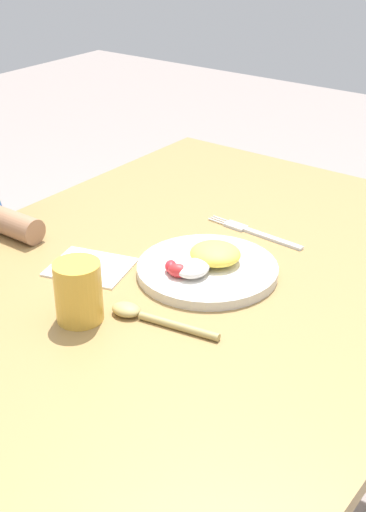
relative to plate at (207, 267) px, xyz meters
name	(u,v)px	position (x,y,z in m)	size (l,w,h in m)	color
dining_table	(196,314)	(0.01, 0.03, -0.12)	(1.21, 0.93, 0.73)	olive
plate	(207,267)	(0.00, 0.00, 0.00)	(0.26, 0.26, 0.05)	silver
fork	(255,232)	(0.20, 0.02, -0.01)	(0.03, 0.23, 0.01)	silver
spoon	(147,316)	(-0.18, -0.01, -0.01)	(0.06, 0.19, 0.02)	tan
drinking_cup	(78,292)	(-0.24, 0.08, 0.04)	(0.08, 0.08, 0.10)	gold
napkin	(91,267)	(-0.11, 0.19, -0.01)	(0.12, 0.14, 0.00)	white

